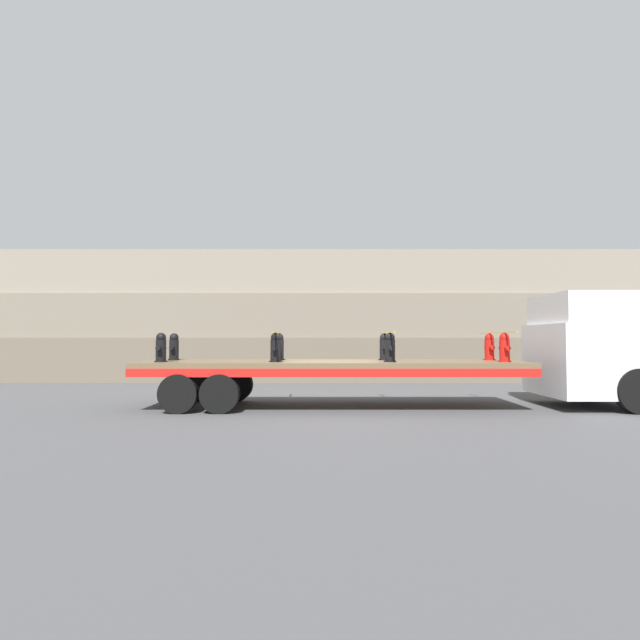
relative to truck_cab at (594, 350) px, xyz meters
name	(u,v)px	position (x,y,z in m)	size (l,w,h in m)	color
ground_plane	(334,407)	(-6.73, 0.00, -1.46)	(120.00, 120.00, 0.00)	#474749
rock_cliff	(329,317)	(-6.73, 8.65, 1.25)	(60.00, 3.30, 5.42)	#665B4C
truck_cab	(594,350)	(0.00, 0.00, 0.00)	(2.50, 2.71, 2.89)	silver
flatbed_trailer	(305,370)	(-7.46, 0.00, -0.51)	(9.70, 2.60, 1.18)	brown
fire_hydrant_black_near_0	(163,348)	(-10.98, -0.55, 0.06)	(0.31, 0.53, 0.72)	black
fire_hydrant_black_far_0	(176,347)	(-10.98, 0.55, 0.06)	(0.31, 0.53, 0.72)	black
fire_hydrant_black_near_1	(277,348)	(-8.14, -0.55, 0.06)	(0.31, 0.53, 0.72)	black
fire_hydrant_black_far_1	(281,347)	(-8.14, 0.55, 0.06)	(0.31, 0.53, 0.72)	black
fire_hydrant_black_near_2	(392,348)	(-5.31, -0.55, 0.06)	(0.31, 0.53, 0.72)	black
fire_hydrant_black_far_2	(386,347)	(-5.31, 0.55, 0.06)	(0.31, 0.53, 0.72)	black
fire_hydrant_red_near_3	(506,348)	(-2.47, -0.55, 0.06)	(0.31, 0.53, 0.72)	red
fire_hydrant_red_far_3	(491,347)	(-2.47, 0.55, 0.06)	(0.31, 0.53, 0.72)	red
cargo_strap_rear	(279,333)	(-8.14, 0.00, 0.44)	(0.05, 2.70, 0.01)	yellow
cargo_strap_middle	(389,333)	(-5.31, 0.00, 0.44)	(0.05, 2.70, 0.01)	yellow
cargo_strap_front	(498,333)	(-2.47, 0.00, 0.44)	(0.05, 2.70, 0.01)	yellow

